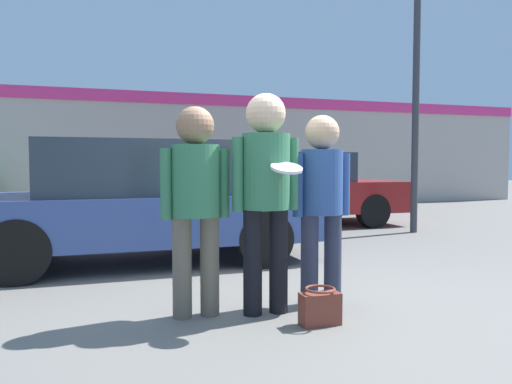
{
  "coord_description": "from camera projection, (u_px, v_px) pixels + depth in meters",
  "views": [
    {
      "loc": [
        -1.5,
        -3.93,
        1.2
      ],
      "look_at": [
        -0.17,
        0.03,
        0.97
      ],
      "focal_mm": 35.0,
      "sensor_mm": 36.0,
      "label": 1
    }
  ],
  "objects": [
    {
      "name": "parked_car_near",
      "position": [
        140.0,
        202.0,
        6.11
      ],
      "size": [
        4.2,
        1.86,
        1.48
      ],
      "color": "#334784",
      "rests_on": "ground"
    },
    {
      "name": "person_middle_with_frisbee",
      "position": [
        266.0,
        181.0,
        3.95
      ],
      "size": [
        0.55,
        0.57,
        1.76
      ],
      "color": "black",
      "rests_on": "ground"
    },
    {
      "name": "person_right",
      "position": [
        322.0,
        193.0,
        4.23
      ],
      "size": [
        0.53,
        0.36,
        1.61
      ],
      "color": "#2D3347",
      "rests_on": "ground"
    },
    {
      "name": "person_left",
      "position": [
        195.0,
        192.0,
        3.88
      ],
      "size": [
        0.55,
        0.38,
        1.65
      ],
      "color": "#665B4C",
      "rests_on": "ground"
    },
    {
      "name": "ground_plane",
      "position": [
        276.0,
        304.0,
        4.27
      ],
      "size": [
        56.0,
        56.0,
        0.0
      ],
      "primitive_type": "plane",
      "color": "#66635E"
    },
    {
      "name": "parked_car_far",
      "position": [
        287.0,
        189.0,
        9.7
      ],
      "size": [
        4.5,
        1.87,
        1.42
      ],
      "color": "maroon",
      "rests_on": "ground"
    },
    {
      "name": "storefront_building",
      "position": [
        148.0,
        150.0,
        13.11
      ],
      "size": [
        24.0,
        0.22,
        3.09
      ],
      "color": "#B2A89E",
      "rests_on": "ground"
    },
    {
      "name": "street_lamp",
      "position": [
        425.0,
        18.0,
        8.62
      ],
      "size": [
        1.08,
        0.35,
        6.18
      ],
      "color": "#38383D",
      "rests_on": "ground"
    },
    {
      "name": "handbag",
      "position": [
        320.0,
        307.0,
        3.72
      ],
      "size": [
        0.3,
        0.23,
        0.28
      ],
      "color": "brown",
      "rests_on": "ground"
    }
  ]
}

